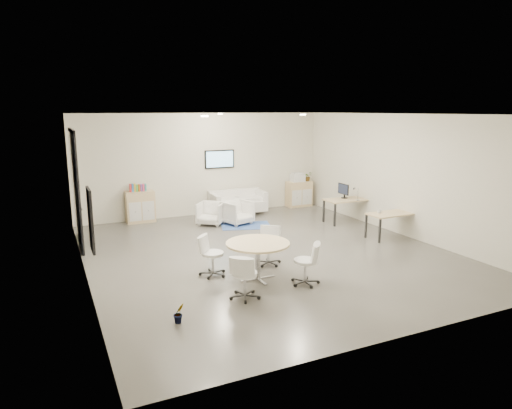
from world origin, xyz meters
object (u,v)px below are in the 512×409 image
Objects in this scene: armchair_left at (211,212)px; armchair_right at (238,211)px; loveseat at (237,203)px; desk_rear at (347,201)px; sideboard_left at (140,207)px; round_table at (258,246)px; sideboard_right at (299,194)px; desk_front at (392,216)px.

armchair_right is at bearing 16.98° from armchair_left.
loveseat is 1.30× the size of desk_rear.
armchair_right is (2.53, -1.43, -0.08)m from sideboard_left.
desk_rear is (3.05, -1.15, 0.25)m from armchair_right.
round_table is at bearing -78.45° from sideboard_left.
sideboard_left is 2.15m from armchair_left.
sideboard_left is at bearing 156.46° from desk_rear.
armchair_left is at bearing -32.72° from sideboard_left.
sideboard_right is at bearing 94.48° from desk_rear.
sideboard_right is at bearing 53.38° from round_table.
sideboard_right is 3.82m from armchair_left.
desk_rear is 5.43m from round_table.
sideboard_right is at bearing 90.88° from desk_front.
sideboard_right is 1.20× the size of armchair_left.
sideboard_left is 1.23× the size of armchair_right.
loveseat is 3.50m from desk_rear.
armchair_right is at bearing 134.01° from desk_front.
sideboard_left is at bearing -179.97° from sideboard_right.
round_table is at bearing -60.36° from armchair_left.
sideboard_left is at bearing 140.12° from desk_front.
sideboard_right reaches higher than desk_front.
desk_front is at bearing -62.44° from armchair_right.
desk_front is (2.57, -4.28, 0.24)m from loveseat.
armchair_left is 4.05m from desk_rear.
armchair_right is 3.27m from desk_rear.
loveseat is 1.41× the size of round_table.
sideboard_left is at bearing 101.55° from round_table.
armchair_right reaches higher than armchair_left.
loveseat is 2.32× the size of armchair_right.
desk_rear is (0.15, -2.58, 0.19)m from sideboard_right.
round_table is at bearing -125.28° from armchair_right.
loveseat is (-2.40, -0.20, -0.08)m from sideboard_right.
round_table reaches higher than armchair_right.
armchair_right reaches higher than desk_front.
sideboard_left reaches higher than desk_front.
sideboard_right is 0.70× the size of round_table.
loveseat is 1.56m from armchair_left.
sideboard_right is 4.49m from desk_front.
round_table is (-4.44, -1.26, 0.08)m from desk_front.
round_table is at bearing -126.62° from sideboard_right.
loveseat is at bearing 119.72° from desk_front.
armchair_right is (0.73, -0.27, 0.02)m from armchair_left.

